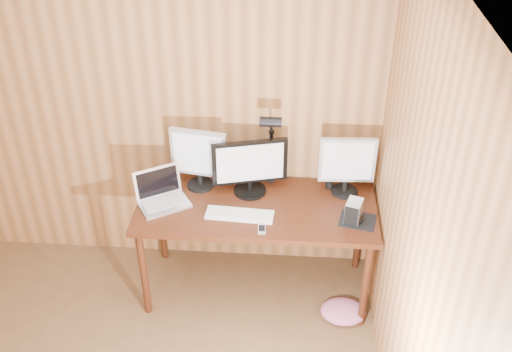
# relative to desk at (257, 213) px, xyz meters

# --- Properties ---
(desk) EXTENTS (1.60, 0.70, 0.75)m
(desk) POSITION_rel_desk_xyz_m (0.00, 0.00, 0.00)
(desk) COLOR #3C1A0C
(desk) RESTS_ON floor
(monitor_center) EXTENTS (0.50, 0.22, 0.40)m
(monitor_center) POSITION_rel_desk_xyz_m (-0.06, 0.08, 0.33)
(monitor_center) COLOR black
(monitor_center) RESTS_ON desk
(monitor_left) EXTENTS (0.39, 0.18, 0.44)m
(monitor_left) POSITION_rel_desk_xyz_m (-0.41, 0.13, 0.36)
(monitor_left) COLOR black
(monitor_left) RESTS_ON desk
(monitor_right) EXTENTS (0.38, 0.18, 0.43)m
(monitor_right) POSITION_rel_desk_xyz_m (0.59, 0.12, 0.35)
(monitor_right) COLOR black
(monitor_right) RESTS_ON desk
(laptop) EXTENTS (0.40, 0.37, 0.23)m
(laptop) POSITION_rel_desk_xyz_m (-0.64, -0.07, 0.18)
(laptop) COLOR silver
(laptop) RESTS_ON desk
(keyboard) EXTENTS (0.45, 0.16, 0.02)m
(keyboard) POSITION_rel_desk_xyz_m (-0.10, -0.19, 0.13)
(keyboard) COLOR white
(keyboard) RESTS_ON desk
(mousepad) EXTENTS (0.26, 0.23, 0.00)m
(mousepad) POSITION_rel_desk_xyz_m (0.66, -0.19, 0.12)
(mousepad) COLOR black
(mousepad) RESTS_ON desk
(mouse) EXTENTS (0.09, 0.12, 0.04)m
(mouse) POSITION_rel_desk_xyz_m (0.66, -0.19, 0.14)
(mouse) COLOR black
(mouse) RESTS_ON mousepad
(hard_drive) EXTENTS (0.13, 0.16, 0.15)m
(hard_drive) POSITION_rel_desk_xyz_m (0.63, -0.19, 0.20)
(hard_drive) COLOR silver
(hard_drive) RESTS_ON desk
(phone) EXTENTS (0.06, 0.10, 0.01)m
(phone) POSITION_rel_desk_xyz_m (0.05, -0.33, 0.13)
(phone) COLOR silver
(phone) RESTS_ON desk
(speaker) EXTENTS (0.05, 0.05, 0.13)m
(speaker) POSITION_rel_desk_xyz_m (0.49, 0.17, 0.19)
(speaker) COLOR black
(speaker) RESTS_ON desk
(desk_lamp) EXTENTS (0.14, 0.20, 0.62)m
(desk_lamp) POSITION_rel_desk_xyz_m (0.08, 0.16, 0.50)
(desk_lamp) COLOR black
(desk_lamp) RESTS_ON desk
(fabric_pile) EXTENTS (0.36, 0.31, 0.10)m
(fabric_pile) POSITION_rel_desk_xyz_m (0.62, -0.32, -0.58)
(fabric_pile) COLOR #C66086
(fabric_pile) RESTS_ON floor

